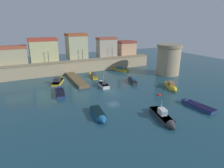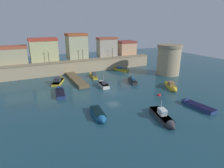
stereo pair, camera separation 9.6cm
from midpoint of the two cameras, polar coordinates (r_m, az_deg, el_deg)
name	(u,v)px [view 2 (the right image)]	position (r m, az deg, el deg)	size (l,w,h in m)	color
ground_plane	(113,93)	(39.56, 0.46, -2.89)	(116.39, 116.39, 0.00)	#1E4756
quay_wall	(83,66)	(57.41, -8.75, 5.52)	(45.45, 2.60, 3.71)	tan
old_town_backdrop	(73,49)	(59.46, -11.67, 10.49)	(42.06, 5.60, 7.76)	tan
fortress_tower	(169,59)	(56.03, 16.97, 7.19)	(6.95, 6.95, 8.52)	tan
pier_dock	(76,79)	(49.09, -10.84, 1.41)	(2.42, 13.80, 0.70)	brown
quay_lamp_0	(48,55)	(54.65, -18.82, 8.51)	(0.32, 0.32, 3.38)	black
quay_lamp_1	(83,52)	(56.68, -8.93, 9.56)	(0.32, 0.32, 3.38)	black
quay_lamp_2	(112,50)	(60.28, 0.15, 10.21)	(0.32, 0.32, 3.27)	black
moored_boat_0	(59,80)	(48.87, -15.83, 1.08)	(4.47, 6.88, 2.12)	gold
moored_boat_1	(132,80)	(47.50, 6.17, 1.23)	(2.85, 6.19, 1.48)	#333338
moored_boat_2	(118,69)	(59.53, 1.93, 4.67)	(3.35, 7.39, 1.63)	gold
moored_boat_3	(164,118)	(29.79, 15.74, -10.00)	(3.19, 7.16, 3.31)	#333338
moored_boat_4	(60,91)	(41.14, -15.61, -2.20)	(2.49, 6.72, 1.61)	navy
moored_boat_5	(99,115)	(29.66, -3.85, -9.54)	(2.15, 5.86, 1.46)	#195689
moored_boat_6	(172,87)	(44.24, 17.82, -0.75)	(3.89, 6.28, 1.80)	gold
moored_boat_7	(193,104)	(36.65, 23.66, -5.71)	(2.39, 6.75, 1.66)	navy
moored_boat_8	(93,75)	(52.48, -5.85, 2.76)	(2.19, 6.81, 1.77)	gold
moored_boat_9	(103,84)	(43.98, -2.78, -0.05)	(1.87, 5.04, 3.15)	silver
mooring_buoy_0	(159,95)	(39.71, 14.24, -3.39)	(0.71, 0.71, 0.71)	red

